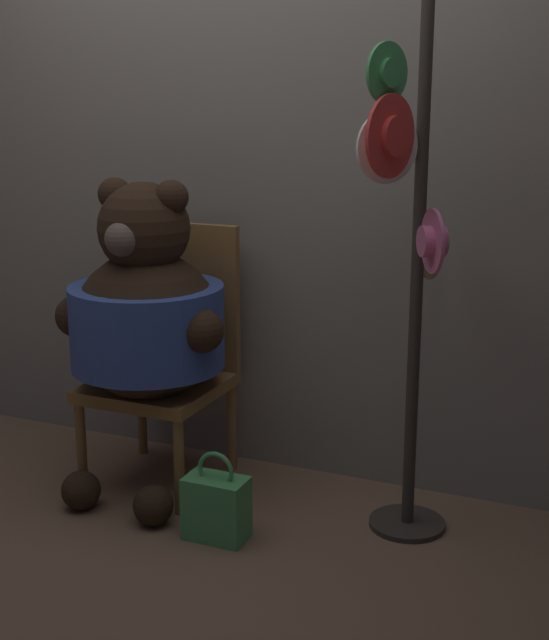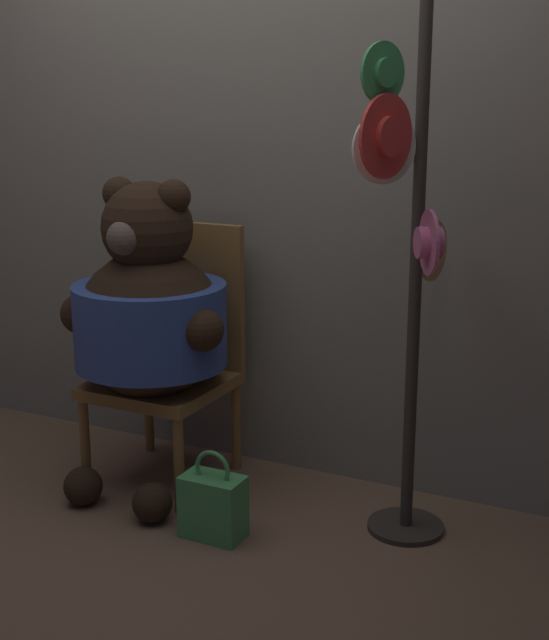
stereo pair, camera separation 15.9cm
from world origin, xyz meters
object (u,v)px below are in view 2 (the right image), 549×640
Objects in this scene: chair at (173,351)px; handbag_on_ground at (213,505)px; teddy_bear at (149,315)px; hat_display_rack at (408,264)px.

chair is 3.13× the size of handbag_on_ground.
teddy_bear is at bearing -86.10° from chair.
hat_display_rack is at bearing 27.33° from handbag_on_ground.
chair is 1.14m from hat_display_rack.
handbag_on_ground is at bearing -152.67° from hat_display_rack.
teddy_bear reaches higher than handbag_on_ground.
chair is at bearing 172.79° from hat_display_rack.
chair is at bearing 93.90° from teddy_bear.
handbag_on_ground is at bearing -31.02° from teddy_bear.
handbag_on_ground is at bearing -45.11° from chair.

